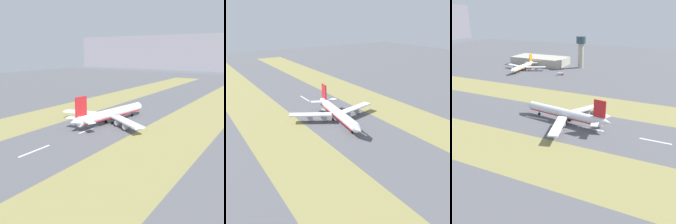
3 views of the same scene
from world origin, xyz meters
TOP-DOWN VIEW (x-y plane):
  - ground_plane at (0.00, 0.00)m, footprint 800.00×800.00m
  - grass_median_west at (-45.00, 0.00)m, footprint 40.00×600.00m
  - grass_median_east at (45.00, 0.00)m, footprint 40.00×600.00m
  - centreline_dash_near at (0.00, -61.51)m, footprint 1.20×18.00m
  - centreline_dash_mid at (0.00, -21.51)m, footprint 1.20×18.00m
  - centreline_dash_far at (0.00, 18.49)m, footprint 1.20×18.00m
  - airplane_main_jet at (2.56, -3.40)m, footprint 63.54×67.12m

SIDE VIEW (x-z plane):
  - ground_plane at x=0.00m, z-range 0.00..0.00m
  - grass_median_west at x=-45.00m, z-range 0.00..0.01m
  - grass_median_east at x=45.00m, z-range 0.00..0.01m
  - centreline_dash_near at x=0.00m, z-range 0.00..0.01m
  - centreline_dash_mid at x=0.00m, z-range 0.00..0.01m
  - centreline_dash_far at x=0.00m, z-range 0.00..0.01m
  - airplane_main_jet at x=2.56m, z-range -4.08..16.12m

